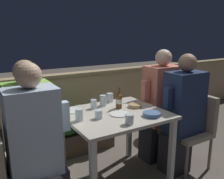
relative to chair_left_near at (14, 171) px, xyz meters
The scene contains 24 objects.
parapet_wall 1.82m from the chair_left_near, 57.82° to the left, with size 9.00×0.18×0.94m.
dining_table 0.99m from the chair_left_near, ahead, with size 0.95×0.82×0.76m.
planter_hedge 1.38m from the chair_left_near, 44.71° to the left, with size 0.80×0.47×0.60m.
chair_left_near is the anchor object (origin of this frame).
person_blue_shirt 0.25m from the chair_left_near, ahead, with size 0.48×0.26×1.32m.
chair_left_far 0.27m from the chair_left_near, 84.12° to the left, with size 0.44×0.44×0.84m.
person_green_blouse 0.38m from the chair_left_near, 50.38° to the left, with size 0.47×0.26×1.31m.
chair_right_near 1.91m from the chair_left_near, ahead, with size 0.44×0.44×0.84m.
person_navy_jumper 1.72m from the chair_left_near, ahead, with size 0.49×0.26×1.31m.
chair_right_far 1.91m from the chair_left_near, ahead, with size 0.44×0.44×0.84m.
person_coral_top 1.72m from the chair_left_near, ahead, with size 0.48×0.26×1.33m.
beer_bottle 1.15m from the chair_left_near, 11.52° to the left, with size 0.06×0.06×0.22m.
plate_0 1.01m from the chair_left_near, ahead, with size 0.19×0.19×0.01m.
plate_1 0.78m from the chair_left_near, 31.68° to the left, with size 0.20×0.20×0.01m.
bowl_0 1.25m from the chair_left_near, ahead, with size 0.17×0.17×0.04m.
bowl_1 1.28m from the chair_left_near, ahead, with size 0.14×0.14×0.03m.
glass_cup_0 1.09m from the chair_left_near, 21.08° to the left, with size 0.07×0.07×0.12m.
glass_cup_1 0.97m from the chair_left_near, 22.29° to the left, with size 0.06×0.06×0.09m.
glass_cup_2 0.98m from the chair_left_near, 11.77° to the right, with size 0.07×0.07×0.09m.
glass_cup_3 0.67m from the chair_left_near, 10.12° to the left, with size 0.07×0.07×0.11m.
glass_cup_4 0.82m from the chair_left_near, ahead, with size 0.07×0.07×0.08m.
glass_cup_5 1.24m from the chair_left_near, 22.68° to the left, with size 0.07×0.07×0.10m.
fork_0 1.35m from the chair_left_near, 14.58° to the left, with size 0.17×0.04×0.01m.
potted_plant 2.45m from the chair_left_near, 18.52° to the left, with size 0.41×0.41×0.82m.
Camera 1 is at (-1.16, -1.85, 1.52)m, focal length 38.00 mm.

